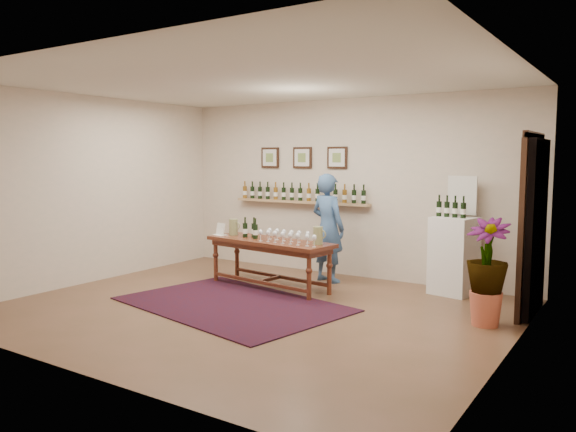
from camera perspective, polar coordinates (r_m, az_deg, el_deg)
The scene contains 14 objects.
ground at distance 7.08m, azimuth -3.57°, elevation -9.46°, with size 6.00×6.00×0.00m, color brown.
room_shell at distance 7.63m, azimuth 17.91°, elevation -0.05°, with size 6.00×6.00×6.00m.
rug at distance 7.32m, azimuth -5.71°, elevation -8.90°, with size 2.82×1.88×0.02m, color #450C0C.
tasting_table at distance 8.09m, azimuth -1.88°, elevation -3.17°, with size 2.05×0.88×0.70m.
table_glasses at distance 7.80m, azimuth -0.07°, elevation -2.09°, with size 1.24×0.29×0.17m, color silver, non-canonical shape.
table_bottles at distance 8.28m, azimuth -3.67°, elevation -1.25°, with size 0.26×0.15×0.28m, color black, non-canonical shape.
pitcher_left at distance 8.59m, azimuth -5.57°, elevation -1.12°, with size 0.16×0.16×0.25m, color olive, non-canonical shape.
pitcher_right at distance 7.62m, azimuth 3.06°, elevation -2.00°, with size 0.16×0.16×0.24m, color olive, non-canonical shape.
menu_card at distance 8.62m, azimuth -6.87°, elevation -1.32°, with size 0.20×0.15×0.18m, color silver.
display_pedestal at distance 8.09m, azimuth 16.51°, elevation -3.87°, with size 0.53×0.53×1.07m, color white.
pedestal_bottles at distance 7.98m, azimuth 16.23°, elevation 0.86°, with size 0.27×0.07×0.27m, color black, non-canonical shape.
info_sign at distance 8.13m, azimuth 17.28°, elevation 2.03°, with size 0.43×0.02×0.59m, color silver.
potted_plant at distance 6.66m, azimuth 19.54°, elevation -5.37°, with size 0.56×0.56×1.05m.
person at distance 8.50m, azimuth 4.08°, elevation -1.22°, with size 0.60×0.39×1.64m, color #375783.
Camera 1 is at (4.07, -5.48, 1.88)m, focal length 35.00 mm.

